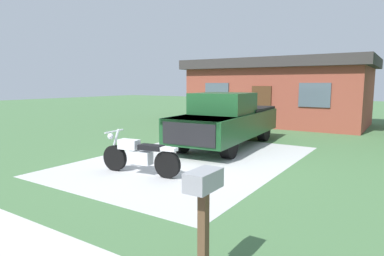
% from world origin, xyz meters
% --- Properties ---
extents(ground_plane, '(80.00, 80.00, 0.00)m').
position_xyz_m(ground_plane, '(0.00, 0.00, 0.00)').
color(ground_plane, '#456D41').
extents(driveway_pad, '(5.27, 7.72, 0.01)m').
position_xyz_m(driveway_pad, '(0.00, 0.00, 0.00)').
color(driveway_pad, '#B7B7B7').
rests_on(driveway_pad, ground).
extents(motorcycle, '(2.21, 0.70, 1.09)m').
position_xyz_m(motorcycle, '(-0.26, -2.01, 0.47)').
color(motorcycle, black).
rests_on(motorcycle, ground).
extents(pickup_truck, '(2.40, 5.75, 1.90)m').
position_xyz_m(pickup_truck, '(-0.16, 2.53, 0.95)').
color(pickup_truck, black).
rests_on(pickup_truck, ground).
extents(mailbox, '(0.26, 0.48, 1.26)m').
position_xyz_m(mailbox, '(3.32, -4.90, 0.98)').
color(mailbox, '#4C3823').
rests_on(mailbox, ground).
extents(neighbor_house, '(9.60, 5.60, 3.50)m').
position_xyz_m(neighbor_house, '(-0.94, 10.21, 1.79)').
color(neighbor_house, brown).
rests_on(neighbor_house, ground).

